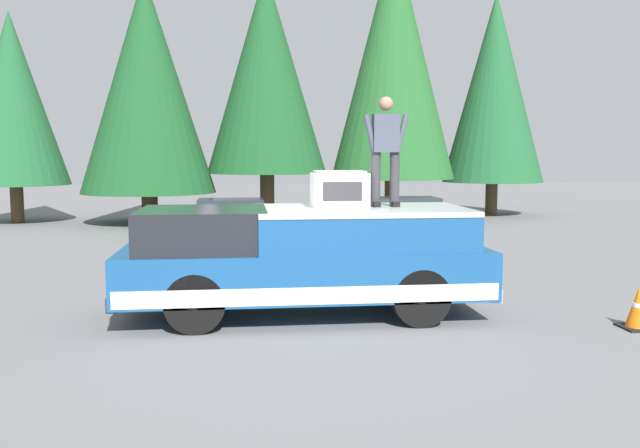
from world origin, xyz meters
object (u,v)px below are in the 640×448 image
object	(u,v)px
parked_car_silver	(403,217)
parked_car_grey	(228,219)
pickup_truck	(305,259)
traffic_cone	(639,308)
compressor_unit	(339,189)
person_on_truck_bed	(385,148)

from	to	relation	value
parked_car_silver	parked_car_grey	bearing A→B (deg)	91.68
parked_car_silver	pickup_truck	bearing A→B (deg)	157.95
pickup_truck	traffic_cone	xyz separation A→B (m)	(-1.35, -4.62, -0.58)
traffic_cone	pickup_truck	bearing A→B (deg)	73.76
parked_car_grey	traffic_cone	distance (m)	12.32
compressor_unit	parked_car_grey	xyz separation A→B (m)	(9.33, 1.90, -1.35)
parked_car_grey	traffic_cone	world-z (taller)	parked_car_grey
person_on_truck_bed	parked_car_silver	xyz separation A→B (m)	(9.42, -2.61, -1.97)
compressor_unit	parked_car_grey	bearing A→B (deg)	11.49
parked_car_grey	traffic_cone	bearing A→B (deg)	-150.99
pickup_truck	parked_car_grey	size ratio (longest dim) A/B	1.35
pickup_truck	compressor_unit	world-z (taller)	compressor_unit
traffic_cone	parked_car_grey	bearing A→B (deg)	29.01
person_on_truck_bed	parked_car_grey	size ratio (longest dim) A/B	0.41
compressor_unit	parked_car_silver	world-z (taller)	compressor_unit
parked_car_grey	traffic_cone	size ratio (longest dim) A/B	6.61
parked_car_grey	pickup_truck	bearing A→B (deg)	-171.85
person_on_truck_bed	traffic_cone	bearing A→B (deg)	-114.08
person_on_truck_bed	parked_car_grey	bearing A→B (deg)	15.78
person_on_truck_bed	traffic_cone	size ratio (longest dim) A/B	2.73
compressor_unit	person_on_truck_bed	world-z (taller)	person_on_truck_bed
pickup_truck	parked_car_silver	distance (m)	10.34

